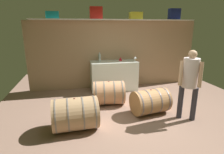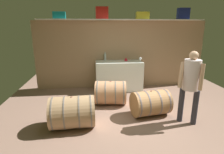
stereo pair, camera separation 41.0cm
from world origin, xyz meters
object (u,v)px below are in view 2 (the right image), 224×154
at_px(toolcase_red, 102,13).
at_px(wine_bottle_clear, 105,57).
at_px(toolcase_yellow, 142,16).
at_px(toolcase_navy, 183,14).
at_px(work_cabinet, 119,76).
at_px(toolcase_teal, 59,15).
at_px(winemaker_pouring, 191,80).
at_px(red_funnel, 126,59).
at_px(wine_barrel_flank, 72,112).
at_px(wine_glass, 140,59).
at_px(wine_barrel_near, 150,103).
at_px(wine_barrel_far, 110,93).

xyz_separation_m(toolcase_red, wine_bottle_clear, (0.08, -0.02, -1.31)).
relative_size(toolcase_yellow, toolcase_navy, 1.11).
bearing_deg(toolcase_navy, work_cabinet, -170.74).
height_order(toolcase_teal, winemaker_pouring, toolcase_teal).
height_order(red_funnel, wine_barrel_flank, red_funnel).
bearing_deg(wine_glass, red_funnel, 142.61).
bearing_deg(wine_barrel_flank, wine_barrel_near, 9.00).
xyz_separation_m(wine_glass, winemaker_pouring, (0.51, -2.06, -0.09)).
xyz_separation_m(toolcase_yellow, wine_bottle_clear, (-1.16, -0.02, -1.25)).
height_order(wine_barrel_far, winemaker_pouring, winemaker_pouring).
relative_size(toolcase_navy, winemaker_pouring, 0.22).
xyz_separation_m(toolcase_teal, wine_barrel_near, (2.22, -2.03, -1.99)).
xyz_separation_m(toolcase_red, wine_barrel_far, (0.12, -1.32, -2.05)).
distance_m(red_funnel, wine_barrel_far, 1.52).
relative_size(red_funnel, wine_barrel_flank, 0.13).
relative_size(wine_glass, winemaker_pouring, 0.10).
distance_m(toolcase_teal, toolcase_yellow, 2.49).
relative_size(toolcase_teal, wine_barrel_flank, 0.40).
height_order(work_cabinet, wine_barrel_far, work_cabinet).
xyz_separation_m(red_funnel, wine_barrel_near, (0.23, -1.93, -0.68)).
distance_m(wine_bottle_clear, wine_glass, 1.11).
xyz_separation_m(toolcase_yellow, wine_glass, (-0.11, -0.40, -1.26)).
height_order(work_cabinet, red_funnel, red_funnel).
relative_size(red_funnel, winemaker_pouring, 0.07).
bearing_deg(wine_barrel_far, toolcase_teal, 142.16).
relative_size(wine_barrel_far, winemaker_pouring, 0.56).
bearing_deg(toolcase_teal, wine_bottle_clear, -5.25).
bearing_deg(toolcase_red, winemaker_pouring, -55.71).
distance_m(toolcase_navy, wine_glass, 1.98).
distance_m(toolcase_yellow, wine_barrel_far, 2.63).
height_order(toolcase_yellow, wine_barrel_flank, toolcase_yellow).
bearing_deg(wine_barrel_near, toolcase_yellow, 72.41).
bearing_deg(wine_bottle_clear, toolcase_yellow, 0.81).
height_order(toolcase_yellow, toolcase_navy, toolcase_navy).
distance_m(toolcase_red, wine_bottle_clear, 1.32).
distance_m(toolcase_yellow, toolcase_navy, 1.30).
bearing_deg(wine_barrel_far, toolcase_red, 101.29).
xyz_separation_m(wine_glass, wine_barrel_flank, (-1.87, -2.00, -0.70)).
relative_size(toolcase_teal, toolcase_navy, 1.06).
relative_size(toolcase_teal, work_cabinet, 0.25).
xyz_separation_m(work_cabinet, wine_barrel_near, (0.47, -1.82, -0.17)).
relative_size(wine_glass, wine_barrel_flank, 0.17).
height_order(toolcase_navy, wine_barrel_flank, toolcase_navy).
xyz_separation_m(wine_glass, wine_barrel_far, (-1.00, -0.92, -0.71)).
bearing_deg(winemaker_pouring, wine_barrel_flank, 31.66).
xyz_separation_m(toolcase_teal, wine_barrel_flank, (0.50, -2.39, -1.95)).
distance_m(toolcase_teal, work_cabinet, 2.54).
height_order(wine_bottle_clear, wine_barrel_flank, wine_bottle_clear).
bearing_deg(wine_barrel_flank, toolcase_yellow, 47.36).
bearing_deg(toolcase_yellow, toolcase_red, -176.05).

